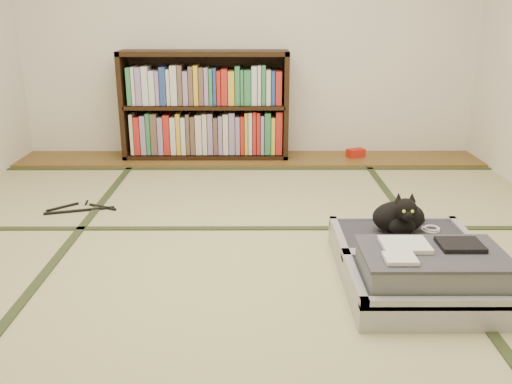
{
  "coord_description": "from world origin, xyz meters",
  "views": [
    {
      "loc": [
        0.04,
        -2.61,
        1.23
      ],
      "look_at": [
        0.05,
        0.35,
        0.25
      ],
      "focal_mm": 38.0,
      "sensor_mm": 36.0,
      "label": 1
    }
  ],
  "objects": [
    {
      "name": "bookcase",
      "position": [
        -0.38,
        2.07,
        0.45
      ],
      "size": [
        1.43,
        0.33,
        0.92
      ],
      "color": "black",
      "rests_on": "wood_strip"
    },
    {
      "name": "suitcase",
      "position": [
        0.81,
        -0.29,
        0.1
      ],
      "size": [
        0.7,
        0.94,
        0.28
      ],
      "color": "#A09FA3",
      "rests_on": "floor"
    },
    {
      "name": "wood_strip",
      "position": [
        0.0,
        2.0,
        0.01
      ],
      "size": [
        4.0,
        0.5,
        0.02
      ],
      "primitive_type": "cube",
      "color": "brown",
      "rests_on": "ground"
    },
    {
      "name": "cat",
      "position": [
        0.79,
        0.0,
        0.23
      ],
      "size": [
        0.31,
        0.31,
        0.25
      ],
      "color": "black",
      "rests_on": "suitcase"
    },
    {
      "name": "hanger",
      "position": [
        -1.1,
        0.74,
        0.01
      ],
      "size": [
        0.45,
        0.27,
        0.01
      ],
      "color": "black",
      "rests_on": "floor"
    },
    {
      "name": "cable_coil",
      "position": [
        0.97,
        0.04,
        0.14
      ],
      "size": [
        0.1,
        0.1,
        0.02
      ],
      "color": "white",
      "rests_on": "suitcase"
    },
    {
      "name": "tatami_borders",
      "position": [
        0.0,
        0.49,
        0.0
      ],
      "size": [
        4.0,
        4.5,
        0.01
      ],
      "color": "#2D381E",
      "rests_on": "ground"
    },
    {
      "name": "floor",
      "position": [
        0.0,
        0.0,
        0.0
      ],
      "size": [
        4.5,
        4.5,
        0.0
      ],
      "primitive_type": "plane",
      "color": "#C7BE84",
      "rests_on": "ground"
    },
    {
      "name": "red_item",
      "position": [
        0.94,
        2.03,
        0.06
      ],
      "size": [
        0.17,
        0.14,
        0.07
      ],
      "primitive_type": "cube",
      "rotation": [
        0.0,
        0.0,
        0.4
      ],
      "color": "red",
      "rests_on": "wood_strip"
    }
  ]
}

